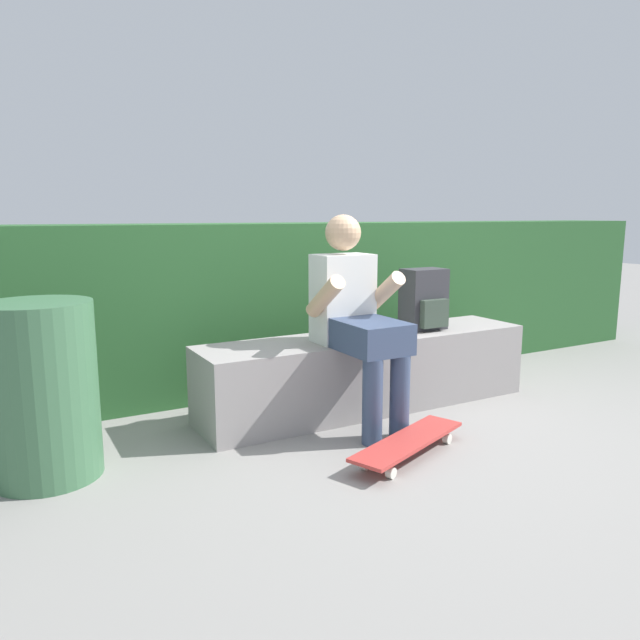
{
  "coord_description": "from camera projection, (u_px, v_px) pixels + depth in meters",
  "views": [
    {
      "loc": [
        -2.06,
        -2.76,
        1.22
      ],
      "look_at": [
        -0.29,
        0.41,
        0.58
      ],
      "focal_mm": 33.55,
      "sensor_mm": 36.0,
      "label": 1
    }
  ],
  "objects": [
    {
      "name": "backpack_on_bench",
      "position": [
        424.0,
        300.0,
        3.93
      ],
      "size": [
        0.28,
        0.23,
        0.4
      ],
      "color": "#333338",
      "rests_on": "bench_main"
    },
    {
      "name": "skateboard_near_person",
      "position": [
        408.0,
        442.0,
        3.05
      ],
      "size": [
        0.82,
        0.48,
        0.09
      ],
      "color": "#BC3833",
      "rests_on": "ground"
    },
    {
      "name": "bench_main",
      "position": [
        368.0,
        371.0,
        3.8
      ],
      "size": [
        2.2,
        0.49,
        0.47
      ],
      "color": "gray",
      "rests_on": "ground"
    },
    {
      "name": "hedge_row",
      "position": [
        314.0,
        300.0,
        4.51
      ],
      "size": [
        6.47,
        0.6,
        1.16
      ],
      "color": "#28572A",
      "rests_on": "ground"
    },
    {
      "name": "trash_bin",
      "position": [
        43.0,
        391.0,
        2.76
      ],
      "size": [
        0.49,
        0.49,
        0.83
      ],
      "color": "#3D6B47",
      "rests_on": "ground"
    },
    {
      "name": "ground_plane",
      "position": [
        396.0,
        421.0,
        3.58
      ],
      "size": [
        24.0,
        24.0,
        0.0
      ],
      "primitive_type": "plane",
      "color": "gray"
    },
    {
      "name": "person_skater",
      "position": [
        356.0,
        313.0,
        3.42
      ],
      "size": [
        0.49,
        0.62,
        1.22
      ],
      "color": "white",
      "rests_on": "ground"
    }
  ]
}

